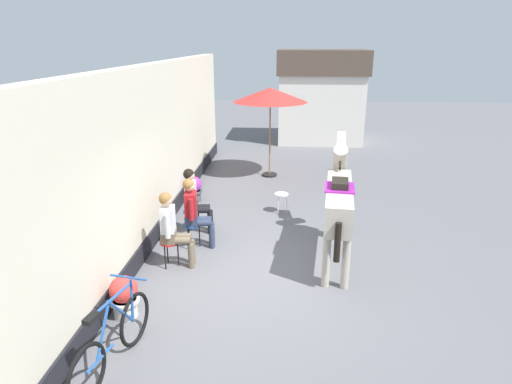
# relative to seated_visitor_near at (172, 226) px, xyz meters

# --- Properties ---
(ground_plane) EXTENTS (40.00, 40.00, 0.00)m
(ground_plane) POSITION_rel_seated_visitor_near_xyz_m (1.78, 2.92, -0.78)
(ground_plane) COLOR slate
(pub_facade_wall) EXTENTS (0.34, 14.00, 3.40)m
(pub_facade_wall) POSITION_rel_seated_visitor_near_xyz_m (-0.77, 1.42, 0.76)
(pub_facade_wall) COLOR beige
(pub_facade_wall) RESTS_ON ground_plane
(distant_cottage) EXTENTS (3.40, 2.60, 3.50)m
(distant_cottage) POSITION_rel_seated_visitor_near_xyz_m (3.18, 10.76, 1.02)
(distant_cottage) COLOR silver
(distant_cottage) RESTS_ON ground_plane
(seated_visitor_near) EXTENTS (0.61, 0.49, 1.39)m
(seated_visitor_near) POSITION_rel_seated_visitor_near_xyz_m (0.00, 0.00, 0.00)
(seated_visitor_near) COLOR red
(seated_visitor_near) RESTS_ON ground_plane
(seated_visitor_middle) EXTENTS (0.61, 0.49, 1.39)m
(seated_visitor_middle) POSITION_rel_seated_visitor_near_xyz_m (0.23, 0.79, 0.00)
(seated_visitor_middle) COLOR #194C99
(seated_visitor_middle) RESTS_ON ground_plane
(seated_visitor_far) EXTENTS (0.61, 0.49, 1.39)m
(seated_visitor_far) POSITION_rel_seated_visitor_near_xyz_m (0.08, 1.46, 0.00)
(seated_visitor_far) COLOR #194C99
(seated_visitor_far) RESTS_ON ground_plane
(saddled_horse_center) EXTENTS (0.66, 2.99, 2.06)m
(saddled_horse_center) POSITION_rel_seated_visitor_near_xyz_m (2.90, 0.58, 0.38)
(saddled_horse_center) COLOR #B2A899
(saddled_horse_center) RESTS_ON ground_plane
(flower_planter_nearest) EXTENTS (0.43, 0.43, 0.64)m
(flower_planter_nearest) POSITION_rel_seated_visitor_near_xyz_m (-0.33, -1.55, -0.44)
(flower_planter_nearest) COLOR beige
(flower_planter_nearest) RESTS_ON ground_plane
(flower_planter_farthest) EXTENTS (0.43, 0.43, 0.64)m
(flower_planter_farthest) POSITION_rel_seated_visitor_near_xyz_m (-0.35, 3.34, -0.44)
(flower_planter_farthest) COLOR #4C4C51
(flower_planter_farthest) RESTS_ON ground_plane
(leaning_bicycle) EXTENTS (0.51, 1.74, 1.02)m
(leaning_bicycle) POSITION_rel_seated_visitor_near_xyz_m (-0.06, -2.63, -0.38)
(leaning_bicycle) COLOR black
(leaning_bicycle) RESTS_ON ground_plane
(cafe_parasol) EXTENTS (2.10, 2.10, 2.58)m
(cafe_parasol) POSITION_rel_seated_visitor_near_xyz_m (1.44, 5.68, 1.59)
(cafe_parasol) COLOR black
(cafe_parasol) RESTS_ON ground_plane
(spare_stool_white) EXTENTS (0.32, 0.32, 0.46)m
(spare_stool_white) POSITION_rel_seated_visitor_near_xyz_m (1.85, 2.76, -0.38)
(spare_stool_white) COLOR white
(spare_stool_white) RESTS_ON ground_plane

